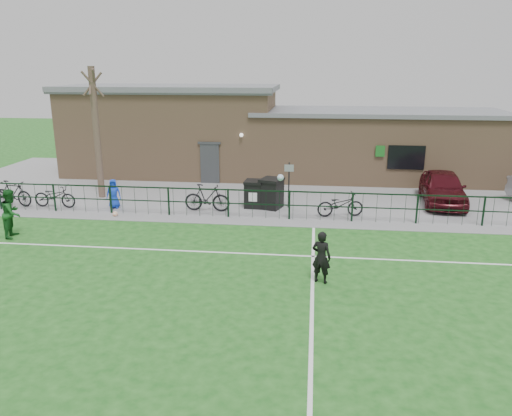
# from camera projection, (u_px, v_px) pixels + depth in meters

# --- Properties ---
(ground) EXTENTS (90.00, 90.00, 0.00)m
(ground) POSITION_uv_depth(u_px,v_px,m) (233.00, 310.00, 12.71)
(ground) COLOR #185017
(ground) RESTS_ON ground
(paving_strip) EXTENTS (34.00, 13.00, 0.02)m
(paving_strip) POSITION_uv_depth(u_px,v_px,m) (275.00, 187.00, 25.60)
(paving_strip) COLOR slate
(paving_strip) RESTS_ON ground
(pitch_line_touch) EXTENTS (28.00, 0.10, 0.01)m
(pitch_line_touch) POSITION_uv_depth(u_px,v_px,m) (264.00, 220.00, 20.16)
(pitch_line_touch) COLOR white
(pitch_line_touch) RESTS_ON ground
(pitch_line_mid) EXTENTS (28.00, 0.10, 0.01)m
(pitch_line_mid) POSITION_uv_depth(u_px,v_px,m) (252.00, 254.00, 16.53)
(pitch_line_mid) COLOR white
(pitch_line_mid) RESTS_ON ground
(pitch_line_perp) EXTENTS (0.10, 16.00, 0.01)m
(pitch_line_perp) POSITION_uv_depth(u_px,v_px,m) (312.00, 315.00, 12.49)
(pitch_line_perp) COLOR white
(pitch_line_perp) RESTS_ON ground
(perimeter_fence) EXTENTS (28.00, 0.10, 1.20)m
(perimeter_fence) POSITION_uv_depth(u_px,v_px,m) (265.00, 204.00, 20.19)
(perimeter_fence) COLOR black
(perimeter_fence) RESTS_ON ground
(bare_tree) EXTENTS (0.30, 0.30, 6.00)m
(bare_tree) POSITION_uv_depth(u_px,v_px,m) (97.00, 134.00, 22.81)
(bare_tree) COLOR #4D3A2E
(bare_tree) RESTS_ON ground
(wheelie_bin_left) EXTENTS (0.79, 0.88, 1.11)m
(wheelie_bin_left) POSITION_uv_depth(u_px,v_px,m) (254.00, 195.00, 21.81)
(wheelie_bin_left) COLOR black
(wheelie_bin_left) RESTS_ON paving_strip
(wheelie_bin_right) EXTENTS (1.07, 1.14, 1.23)m
(wheelie_bin_right) POSITION_uv_depth(u_px,v_px,m) (271.00, 194.00, 21.62)
(wheelie_bin_right) COLOR black
(wheelie_bin_right) RESTS_ON paving_strip
(sign_post) EXTENTS (0.08, 0.08, 2.00)m
(sign_post) POSITION_uv_depth(u_px,v_px,m) (289.00, 185.00, 21.62)
(sign_post) COLOR black
(sign_post) RESTS_ON paving_strip
(car_maroon) EXTENTS (2.12, 4.49, 1.49)m
(car_maroon) POSITION_uv_depth(u_px,v_px,m) (443.00, 188.00, 22.28)
(car_maroon) COLOR #400B12
(car_maroon) RESTS_ON paving_strip
(bicycle_b) EXTENTS (1.96, 0.86, 1.14)m
(bicycle_b) POSITION_uv_depth(u_px,v_px,m) (13.00, 193.00, 21.99)
(bicycle_b) COLOR black
(bicycle_b) RESTS_ON paving_strip
(bicycle_c) EXTENTS (1.93, 0.75, 1.00)m
(bicycle_c) POSITION_uv_depth(u_px,v_px,m) (55.00, 196.00, 21.79)
(bicycle_c) COLOR black
(bicycle_c) RESTS_ON paving_strip
(bicycle_d) EXTENTS (1.97, 0.62, 1.18)m
(bicycle_d) POSITION_uv_depth(u_px,v_px,m) (207.00, 198.00, 21.17)
(bicycle_d) COLOR black
(bicycle_d) RESTS_ON paving_strip
(bicycle_e) EXTENTS (2.01, 1.05, 1.00)m
(bicycle_e) POSITION_uv_depth(u_px,v_px,m) (340.00, 205.00, 20.45)
(bicycle_e) COLOR black
(bicycle_e) RESTS_ON paving_strip
(spectator_child) EXTENTS (0.69, 0.53, 1.27)m
(spectator_child) POSITION_uv_depth(u_px,v_px,m) (114.00, 194.00, 21.64)
(spectator_child) COLOR blue
(spectator_child) RESTS_ON paving_strip
(goalkeeper_kick) EXTENTS (1.82, 3.20, 2.54)m
(goalkeeper_kick) POSITION_uv_depth(u_px,v_px,m) (320.00, 254.00, 14.25)
(goalkeeper_kick) COLOR black
(goalkeeper_kick) RESTS_ON ground
(outfield_player) EXTENTS (0.81, 0.96, 1.77)m
(outfield_player) POSITION_uv_depth(u_px,v_px,m) (12.00, 213.00, 18.00)
(outfield_player) COLOR #18541D
(outfield_player) RESTS_ON ground
(ball_ground) EXTENTS (0.23, 0.23, 0.23)m
(ball_ground) POSITION_uv_depth(u_px,v_px,m) (115.00, 214.00, 20.60)
(ball_ground) COLOR white
(ball_ground) RESTS_ON ground
(clubhouse) EXTENTS (24.25, 5.40, 4.96)m
(clubhouse) POSITION_uv_depth(u_px,v_px,m) (264.00, 136.00, 27.95)
(clubhouse) COLOR #A17D5A
(clubhouse) RESTS_ON ground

